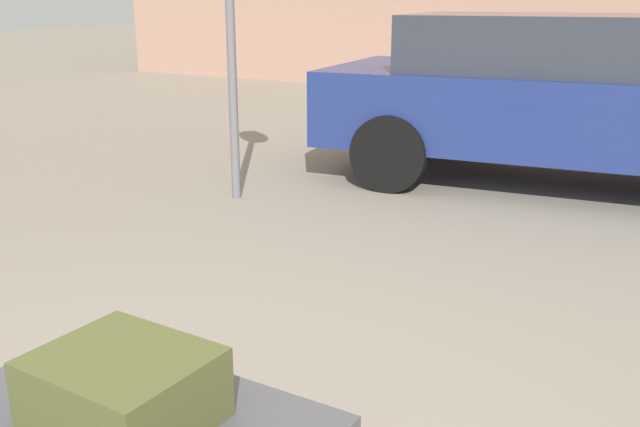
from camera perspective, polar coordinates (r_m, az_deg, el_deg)
suitcase_olive_front_right at (r=2.24m, az=-15.45°, el=-13.41°), size 0.50×0.43×0.22m
parked_car at (r=6.45m, az=19.82°, el=8.87°), size 4.50×2.37×1.42m
no_parking_sign at (r=5.59m, az=-7.21°, el=15.61°), size 0.49×0.13×2.32m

